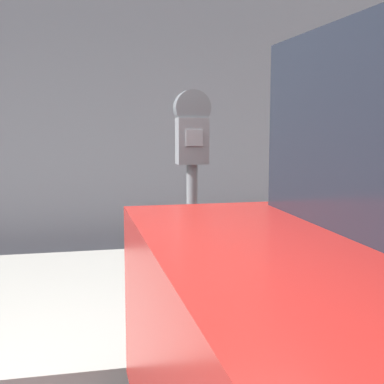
{
  "coord_description": "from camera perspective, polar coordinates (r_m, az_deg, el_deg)",
  "views": [
    {
      "loc": [
        -0.2,
        -1.99,
        1.47
      ],
      "look_at": [
        0.53,
        1.28,
        1.03
      ],
      "focal_mm": 50.0,
      "sensor_mm": 36.0,
      "label": 1
    }
  ],
  "objects": [
    {
      "name": "parking_meter",
      "position": [
        3.37,
        0.0,
        2.91
      ],
      "size": [
        0.22,
        0.13,
        1.54
      ],
      "color": "slate",
      "rests_on": "sidewalk"
    },
    {
      "name": "sidewalk",
      "position": [
        4.43,
        -9.51,
        -11.16
      ],
      "size": [
        24.0,
        2.8,
        0.13
      ],
      "color": "#ADAAA3",
      "rests_on": "ground_plane"
    },
    {
      "name": "building_facade",
      "position": [
        6.38,
        -11.07,
        16.74
      ],
      "size": [
        24.0,
        0.3,
        5.04
      ],
      "color": "gray",
      "rests_on": "ground_plane"
    }
  ]
}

